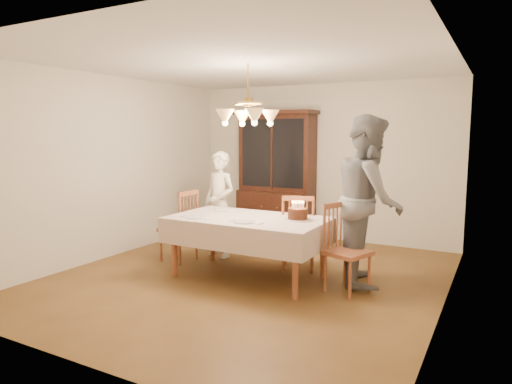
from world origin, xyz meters
The scene contains 14 objects.
ground centered at (0.00, 0.00, 0.00)m, with size 5.00×5.00×0.00m, color brown.
room_shell centered at (0.00, 0.00, 1.58)m, with size 5.00×5.00×5.00m.
dining_table centered at (0.00, 0.00, 0.68)m, with size 1.90×1.10×0.76m.
china_hutch centered at (-0.72, 2.25, 1.04)m, with size 1.38×0.54×2.16m.
chair_far_side centered at (0.41, 0.61, 0.44)m, with size 0.56×0.55×1.00m.
chair_left_end centered at (-1.23, 0.20, 0.45)m, with size 0.44×0.46×1.00m.
chair_right_end centered at (1.22, 0.09, 0.44)m, with size 0.54×0.55×1.00m.
elderly_woman centered at (-0.86, 0.68, 0.76)m, with size 0.56×0.37×1.53m, color white.
adult_in_grey centered at (1.34, 0.54, 1.00)m, with size 0.97×0.76×2.00m, color slate.
birthday_cake centered at (0.60, 0.14, 0.83)m, with size 0.30×0.30×0.22m.
place_setting_near_left centered at (-0.56, -0.32, 0.77)m, with size 0.39×0.24×0.02m.
place_setting_near_right centered at (0.13, -0.29, 0.77)m, with size 0.41×0.26×0.02m.
place_setting_far_left centered at (-0.53, 0.27, 0.77)m, with size 0.38×0.23×0.02m.
chandelier centered at (0.00, 0.00, 1.98)m, with size 0.62×0.62×0.73m.
Camera 1 is at (2.72, -4.78, 1.77)m, focal length 32.00 mm.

